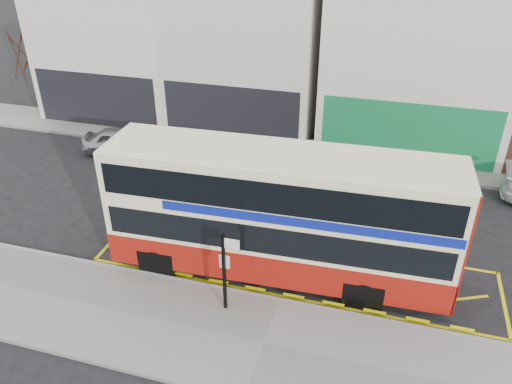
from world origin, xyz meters
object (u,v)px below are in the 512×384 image
(bus_stop_post, at_px, (226,265))
(street_tree_left, at_px, (27,43))
(car_grey, at_px, (324,163))
(double_decker_bus, at_px, (280,214))
(car_silver, at_px, (123,141))
(street_tree_right, at_px, (436,79))

(bus_stop_post, bearing_deg, street_tree_left, 141.81)
(car_grey, bearing_deg, double_decker_bus, 157.56)
(bus_stop_post, bearing_deg, car_silver, 133.60)
(double_decker_bus, xyz_separation_m, street_tree_left, (-17.96, 11.07, 1.87))
(car_silver, height_order, street_tree_left, street_tree_left)
(double_decker_bus, bearing_deg, street_tree_right, 63.78)
(double_decker_bus, bearing_deg, bus_stop_post, -116.10)
(bus_stop_post, relative_size, street_tree_right, 0.47)
(bus_stop_post, xyz_separation_m, car_silver, (-8.98, 9.56, -1.17))
(double_decker_bus, distance_m, street_tree_right, 12.06)
(street_tree_left, relative_size, street_tree_right, 1.04)
(street_tree_left, bearing_deg, double_decker_bus, -31.64)
(street_tree_right, bearing_deg, car_grey, -142.34)
(bus_stop_post, relative_size, street_tree_left, 0.45)
(car_silver, distance_m, street_tree_right, 15.72)
(car_silver, bearing_deg, street_tree_right, -88.91)
(car_silver, relative_size, car_grey, 0.92)
(bus_stop_post, distance_m, car_grey, 10.01)
(car_silver, bearing_deg, street_tree_left, 50.50)
(street_tree_right, bearing_deg, street_tree_left, 179.64)
(double_decker_bus, xyz_separation_m, car_silver, (-10.04, 7.14, -1.71))
(bus_stop_post, xyz_separation_m, street_tree_right, (5.89, 13.34, 2.23))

